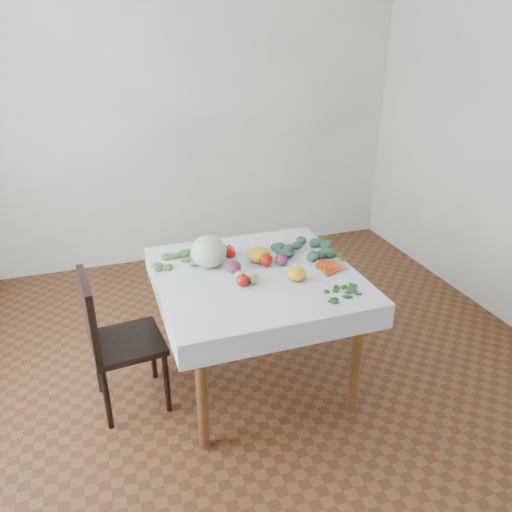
{
  "coord_description": "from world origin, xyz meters",
  "views": [
    {
      "loc": [
        -0.82,
        -2.41,
        2.07
      ],
      "look_at": [
        0.03,
        0.09,
        0.82
      ],
      "focal_mm": 35.0,
      "sensor_mm": 36.0,
      "label": 1
    }
  ],
  "objects": [
    {
      "name": "ground",
      "position": [
        0.0,
        0.0,
        0.0
      ],
      "size": [
        4.0,
        4.0,
        0.0
      ],
      "primitive_type": "plane",
      "color": "brown"
    },
    {
      "name": "back_wall",
      "position": [
        0.0,
        2.0,
        1.35
      ],
      "size": [
        4.0,
        0.04,
        2.7
      ],
      "primitive_type": "cube",
      "color": "white",
      "rests_on": "ground"
    },
    {
      "name": "table",
      "position": [
        0.0,
        0.0,
        0.65
      ],
      "size": [
        1.0,
        1.0,
        0.75
      ],
      "color": "brown",
      "rests_on": "ground"
    },
    {
      "name": "tablecloth",
      "position": [
        0.0,
        0.0,
        0.75
      ],
      "size": [
        1.12,
        1.12,
        0.01
      ],
      "primitive_type": "cube",
      "color": "white",
      "rests_on": "table"
    },
    {
      "name": "chair",
      "position": [
        -0.84,
        0.04,
        0.49
      ],
      "size": [
        0.42,
        0.42,
        0.86
      ],
      "color": "black",
      "rests_on": "ground"
    },
    {
      "name": "cabbage",
      "position": [
        -0.23,
        0.18,
        0.85
      ],
      "size": [
        0.23,
        0.23,
        0.19
      ],
      "primitive_type": "ellipsoid",
      "rotation": [
        0.0,
        0.0,
        0.09
      ],
      "color": "#AFC5A5",
      "rests_on": "tablecloth"
    },
    {
      "name": "tomato_a",
      "position": [
        -0.08,
        0.24,
        0.79
      ],
      "size": [
        0.09,
        0.09,
        0.06
      ],
      "primitive_type": "ellipsoid",
      "rotation": [
        0.0,
        0.0,
        0.29
      ],
      "color": "#B2100B",
      "rests_on": "tablecloth"
    },
    {
      "name": "tomato_b",
      "position": [
        -0.08,
        0.28,
        0.79
      ],
      "size": [
        0.09,
        0.09,
        0.06
      ],
      "primitive_type": "ellipsoid",
      "rotation": [
        0.0,
        0.0,
        0.25
      ],
      "color": "#B2100B",
      "rests_on": "tablecloth"
    },
    {
      "name": "tomato_c",
      "position": [
        -0.12,
        -0.12,
        0.79
      ],
      "size": [
        0.09,
        0.09,
        0.07
      ],
      "primitive_type": "ellipsoid",
      "rotation": [
        0.0,
        0.0,
        0.21
      ],
      "color": "#B2100B",
      "rests_on": "tablecloth"
    },
    {
      "name": "tomato_d",
      "position": [
        0.09,
        0.08,
        0.79
      ],
      "size": [
        0.1,
        0.1,
        0.08
      ],
      "primitive_type": "ellipsoid",
      "rotation": [
        0.0,
        0.0,
        -0.22
      ],
      "color": "#B2100B",
      "rests_on": "tablecloth"
    },
    {
      "name": "heirloom_back",
      "position": [
        0.07,
        0.14,
        0.8
      ],
      "size": [
        0.17,
        0.17,
        0.09
      ],
      "primitive_type": "ellipsoid",
      "rotation": [
        0.0,
        0.0,
        -0.31
      ],
      "color": "yellow",
      "rests_on": "tablecloth"
    },
    {
      "name": "heirloom_front",
      "position": [
        0.19,
        -0.15,
        0.8
      ],
      "size": [
        0.15,
        0.15,
        0.08
      ],
      "primitive_type": "ellipsoid",
      "rotation": [
        0.0,
        0.0,
        0.43
      ],
      "color": "yellow",
      "rests_on": "tablecloth"
    },
    {
      "name": "onion_a",
      "position": [
        -0.12,
        0.05,
        0.79
      ],
      "size": [
        0.11,
        0.11,
        0.07
      ],
      "primitive_type": "ellipsoid",
      "rotation": [
        0.0,
        0.0,
        0.41
      ],
      "color": "#551837",
      "rests_on": "tablecloth"
    },
    {
      "name": "onion_b",
      "position": [
        0.18,
        0.06,
        0.79
      ],
      "size": [
        0.08,
        0.08,
        0.07
      ],
      "primitive_type": "ellipsoid",
      "rotation": [
        0.0,
        0.0,
        -0.01
      ],
      "color": "#551837",
      "rests_on": "tablecloth"
    },
    {
      "name": "tomatillo_cluster",
      "position": [
        -0.05,
        -0.08,
        0.78
      ],
      "size": [
        0.1,
        0.14,
        0.05
      ],
      "color": "#9DB568",
      "rests_on": "tablecloth"
    },
    {
      "name": "carrot_bunch",
      "position": [
        0.46,
        -0.08,
        0.77
      ],
      "size": [
        0.19,
        0.18,
        0.03
      ],
      "color": "orange",
      "rests_on": "tablecloth"
    },
    {
      "name": "kale_bunch",
      "position": [
        0.38,
        0.16,
        0.78
      ],
      "size": [
        0.35,
        0.3,
        0.05
      ],
      "color": "#335441",
      "rests_on": "tablecloth"
    },
    {
      "name": "basil_bunch",
      "position": [
        0.37,
        -0.39,
        0.76
      ],
      "size": [
        0.21,
        0.18,
        0.01
      ],
      "color": "#184D1A",
      "rests_on": "tablecloth"
    },
    {
      "name": "dill_bunch",
      "position": [
        -0.43,
        0.31,
        0.77
      ],
      "size": [
        0.25,
        0.18,
        0.02
      ],
      "color": "#4D7B38",
      "rests_on": "tablecloth"
    }
  ]
}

